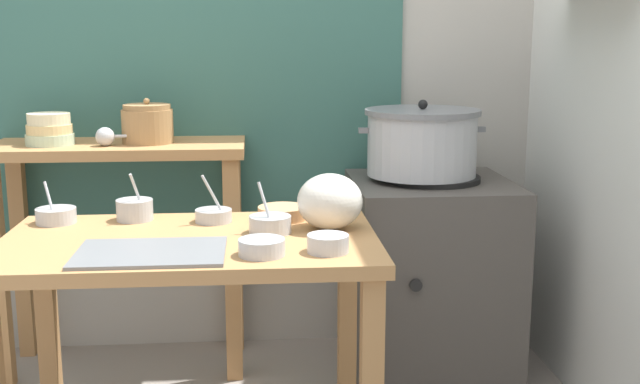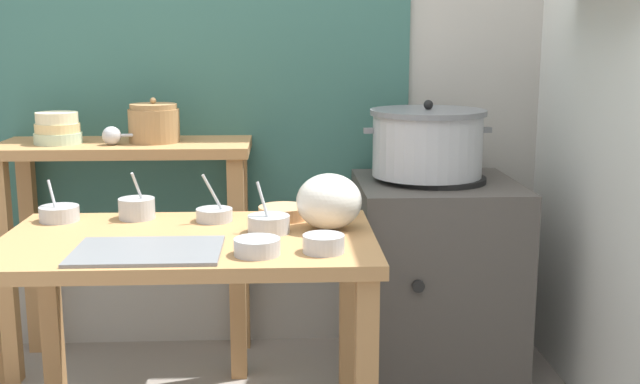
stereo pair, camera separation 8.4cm
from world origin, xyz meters
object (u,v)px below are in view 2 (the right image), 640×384
object	(u,v)px
steamer_pot	(427,142)
bowl_stack_enamel	(58,129)
serving_tray	(148,251)
plastic_bag	(329,201)
prep_bowl_1	(338,208)
prep_bowl_7	(269,223)
back_shelf_table	(127,199)
prep_bowl_3	(214,214)
prep_bowl_4	(324,243)
prep_bowl_2	(137,207)
stove_block	(435,277)
ladle	(114,136)
prep_table	(189,273)
clay_pot	(154,123)
prep_bowl_0	(59,213)
prep_bowl_6	(257,246)
prep_bowl_5	(283,212)

from	to	relation	value
steamer_pot	bowl_stack_enamel	xyz separation A→B (m)	(-1.39, 0.09, 0.05)
serving_tray	plastic_bag	size ratio (longest dim) A/B	1.99
prep_bowl_1	steamer_pot	bearing A→B (deg)	47.42
prep_bowl_1	prep_bowl_7	world-z (taller)	prep_bowl_7
back_shelf_table	prep_bowl_7	world-z (taller)	back_shelf_table
prep_bowl_3	prep_bowl_4	size ratio (longest dim) A/B	1.37
back_shelf_table	prep_bowl_1	bearing A→B (deg)	-32.75
prep_bowl_2	stove_block	bearing A→B (deg)	20.08
ladle	prep_bowl_3	distance (m)	0.67
prep_table	serving_tray	world-z (taller)	serving_tray
clay_pot	prep_bowl_2	size ratio (longest dim) A/B	1.22
prep_table	prep_bowl_0	bearing A→B (deg)	152.98
clay_pot	prep_bowl_7	world-z (taller)	clay_pot
stove_block	plastic_bag	distance (m)	0.83
prep_bowl_4	prep_table	bearing A→B (deg)	154.28
steamer_pot	prep_bowl_0	xyz separation A→B (m)	(-1.26, -0.43, -0.16)
ladle	clay_pot	bearing A→B (deg)	27.99
prep_table	stove_block	bearing A→B (deg)	35.97
prep_bowl_0	prep_bowl_3	distance (m)	0.49
ladle	serving_tray	bearing A→B (deg)	-73.24
prep_bowl_6	prep_bowl_7	distance (m)	0.24
serving_tray	prep_bowl_7	size ratio (longest dim) A/B	2.58
bowl_stack_enamel	prep_bowl_0	size ratio (longest dim) A/B	1.34
steamer_pot	plastic_bag	distance (m)	0.71
prep_bowl_3	prep_bowl_5	size ratio (longest dim) A/B	0.99
ladle	bowl_stack_enamel	bearing A→B (deg)	167.47
serving_tray	prep_bowl_3	world-z (taller)	prep_bowl_3
prep_bowl_2	prep_bowl_5	xyz separation A→B (m)	(0.47, -0.03, -0.01)
prep_bowl_0	back_shelf_table	bearing A→B (deg)	78.64
ladle	prep_bowl_7	world-z (taller)	ladle
stove_block	bowl_stack_enamel	bearing A→B (deg)	175.77
prep_bowl_0	prep_bowl_5	size ratio (longest dim) A/B	0.83
ladle	prep_bowl_4	world-z (taller)	ladle
plastic_bag	prep_bowl_0	distance (m)	0.87
plastic_bag	prep_bowl_0	bearing A→B (deg)	170.26
clay_pot	prep_bowl_1	xyz separation A→B (m)	(0.67, -0.51, -0.23)
plastic_bag	stove_block	bearing A→B (deg)	51.18
steamer_pot	bowl_stack_enamel	distance (m)	1.40
bowl_stack_enamel	prep_bowl_2	xyz separation A→B (m)	(0.38, -0.49, -0.20)
stove_block	serving_tray	distance (m)	1.29
prep_bowl_5	bowl_stack_enamel	bearing A→B (deg)	148.53
serving_tray	back_shelf_table	bearing A→B (deg)	104.26
prep_bowl_7	bowl_stack_enamel	bearing A→B (deg)	139.10
ladle	prep_bowl_7	bearing A→B (deg)	-47.97
prep_bowl_0	prep_bowl_5	bearing A→B (deg)	-0.48
clay_pot	prep_bowl_0	bearing A→B (deg)	-112.62
prep_table	plastic_bag	xyz separation A→B (m)	(0.42, 0.07, 0.20)
ladle	prep_bowl_5	size ratio (longest dim) A/B	1.60
prep_table	plastic_bag	distance (m)	0.47
plastic_bag	prep_table	bearing A→B (deg)	-169.95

